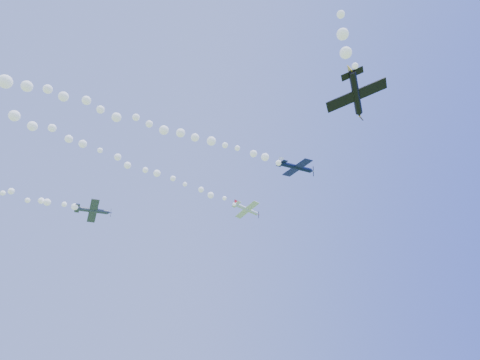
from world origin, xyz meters
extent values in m
cylinder|color=white|center=(6.43, 8.58, 51.62)|extent=(5.67, 2.89, 1.09)
cone|color=white|center=(9.35, 9.66, 51.47)|extent=(0.94, 0.97, 0.80)
cone|color=maroon|center=(9.75, 9.81, 51.44)|extent=(0.38, 0.36, 0.28)
cube|color=black|center=(9.64, 9.77, 51.45)|extent=(0.16, 0.21, 1.82)
cube|color=white|center=(6.65, 8.65, 51.49)|extent=(3.83, 7.15, 0.37)
cube|color=white|center=(4.01, 7.68, 51.80)|extent=(1.64, 2.62, 0.17)
cube|color=maroon|center=(3.96, 7.67, 52.33)|extent=(0.93, 0.44, 1.20)
sphere|color=black|center=(7.21, 8.87, 51.94)|extent=(0.91, 0.91, 0.74)
cylinder|color=#0E143D|center=(11.19, -8.59, 50.52)|extent=(6.64, 1.62, 1.39)
cone|color=#0E143D|center=(14.67, -8.04, 50.78)|extent=(0.91, 0.96, 0.94)
cone|color=white|center=(15.15, -7.96, 50.81)|extent=(0.38, 0.34, 0.33)
cube|color=black|center=(15.02, -7.98, 50.80)|extent=(0.14, 0.71, 2.03)
cube|color=#0E143D|center=(11.46, -8.51, 50.41)|extent=(2.98, 7.95, 2.36)
cube|color=#0E143D|center=(8.29, -9.07, 50.36)|extent=(1.40, 2.86, 0.89)
cube|color=white|center=(8.19, -9.24, 50.93)|extent=(1.07, 0.61, 1.36)
sphere|color=black|center=(12.09, -8.56, 50.99)|extent=(0.93, 1.08, 1.01)
cylinder|color=#3B4057|center=(-23.54, 2.09, 41.66)|extent=(5.46, 1.96, 1.31)
cone|color=#3B4057|center=(-20.67, 2.48, 41.97)|extent=(0.84, 0.85, 0.79)
cone|color=navy|center=(-20.27, 2.53, 42.01)|extent=(0.34, 0.31, 0.28)
cube|color=black|center=(-20.38, 2.52, 42.00)|extent=(0.26, 0.26, 1.70)
cube|color=#3B4057|center=(-23.30, 2.11, 41.58)|extent=(2.17, 6.74, 0.89)
cube|color=#3B4057|center=(-25.93, 1.77, 41.46)|extent=(1.05, 2.41, 0.37)
cube|color=navy|center=(-26.06, 1.80, 41.94)|extent=(0.97, 0.28, 1.16)
sphere|color=black|center=(-22.83, 2.22, 42.08)|extent=(0.79, 0.78, 0.77)
cylinder|color=black|center=(5.34, -37.50, 35.56)|extent=(2.58, 5.37, 1.17)
cone|color=black|center=(7.00, -35.10, 35.33)|extent=(0.92, 0.88, 0.78)
cone|color=gold|center=(7.23, -34.76, 35.30)|extent=(0.34, 0.36, 0.28)
cube|color=black|center=(7.17, -34.85, 35.31)|extent=(0.41, 0.45, 1.68)
cube|color=black|center=(5.49, -37.33, 35.44)|extent=(6.16, 4.68, 1.90)
cube|color=black|center=(3.96, -39.48, 35.79)|extent=(2.33, 1.89, 0.72)
cube|color=gold|center=(3.84, -39.44, 36.27)|extent=(0.73, 0.97, 1.13)
sphere|color=black|center=(5.72, -36.80, 35.83)|extent=(1.00, 1.01, 0.84)
camera|label=1|loc=(-13.49, -60.59, 2.00)|focal=30.00mm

